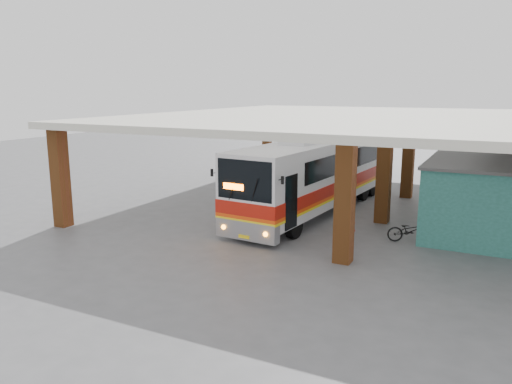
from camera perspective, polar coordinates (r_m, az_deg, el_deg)
The scene contains 8 objects.
ground at distance 21.65m, azimuth 4.59°, elevation -4.37°, with size 90.00×90.00×0.00m, color #515154.
brick_columns at distance 25.40m, azimuth 11.94°, elevation 2.84°, with size 20.10×21.60×4.35m.
canopy_roof at distance 26.85m, azimuth 11.06°, elevation 8.34°, with size 21.00×23.00×0.30m, color silver.
shop_building at distance 23.72m, azimuth 25.52°, elevation -0.19°, with size 5.20×8.20×3.11m.
coach_bus at distance 24.53m, azimuth 6.75°, elevation 1.99°, with size 3.76×13.11×3.77m.
motorcycle at distance 20.75m, azimuth 17.24°, elevation -4.23°, with size 0.63×1.80×0.94m, color black.
pedestrian at distance 19.80m, azimuth 10.46°, elevation -3.59°, with size 0.60×0.40×1.65m, color red.
red_chair at distance 26.51m, azimuth 20.30°, elevation -1.18°, with size 0.56×0.56×0.87m.
Camera 1 is at (7.78, -19.30, 5.99)m, focal length 35.00 mm.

